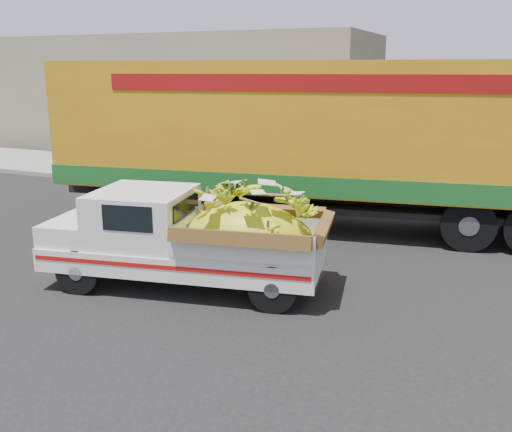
% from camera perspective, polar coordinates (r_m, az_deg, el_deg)
% --- Properties ---
extents(ground, '(100.00, 100.00, 0.00)m').
position_cam_1_polar(ground, '(10.34, -15.60, -6.60)').
color(ground, black).
rests_on(ground, ground).
extents(curb, '(60.00, 0.25, 0.15)m').
position_cam_1_polar(curb, '(16.53, 0.96, 2.11)').
color(curb, gray).
rests_on(curb, ground).
extents(sidewalk, '(60.00, 4.00, 0.14)m').
position_cam_1_polar(sidewalk, '(18.44, 3.51, 3.38)').
color(sidewalk, gray).
rests_on(sidewalk, ground).
extents(building_left, '(18.00, 6.00, 5.00)m').
position_cam_1_polar(building_left, '(26.98, -8.27, 12.00)').
color(building_left, gray).
rests_on(building_left, ground).
extents(pickup_truck, '(4.92, 2.55, 1.64)m').
position_cam_1_polar(pickup_truck, '(9.60, -5.15, -2.18)').
color(pickup_truck, black).
rests_on(pickup_truck, ground).
extents(semi_trailer, '(12.07, 4.38, 3.80)m').
position_cam_1_polar(semi_trailer, '(13.18, 5.38, 7.90)').
color(semi_trailer, black).
rests_on(semi_trailer, ground).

